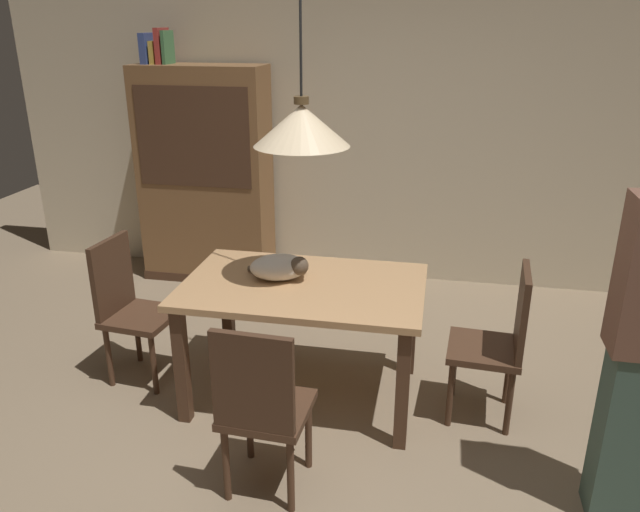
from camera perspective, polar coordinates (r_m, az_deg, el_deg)
The scene contains 13 objects.
ground at distance 3.44m, azimuth -2.01°, elevation -18.18°, with size 10.00×10.00×0.00m, color #847056.
back_wall at distance 5.33m, azimuth 4.42°, elevation 13.10°, with size 6.40×0.10×2.90m, color beige.
dining_table at distance 3.60m, azimuth -1.55°, elevation -4.04°, with size 1.40×0.90×0.75m.
chair_left_side at distance 4.05m, azimuth -17.32°, elevation -4.26°, with size 0.44×0.44×0.93m.
chair_near_front at distance 2.93m, azimuth -5.47°, elevation -13.58°, with size 0.42×0.42×0.93m.
chair_right_side at distance 3.61m, azimuth 16.36°, elevation -7.36°, with size 0.43×0.43×0.93m.
cat_sleeping at distance 3.60m, azimuth -3.68°, elevation -1.03°, with size 0.40×0.32×0.16m.
pendant_lamp at distance 3.31m, azimuth -1.73°, elevation 12.10°, with size 0.52×0.52×1.30m.
hutch_bookcase at distance 5.45m, azimuth -10.57°, elevation 6.98°, with size 1.12×0.45×1.85m.
book_blue_wide at distance 5.48m, azimuth -15.68°, elevation 18.10°, with size 0.06×0.24×0.24m, color #384C93.
book_yellow_short at distance 5.45m, azimuth -15.00°, elevation 17.83°, with size 0.04×0.20×0.18m, color gold.
book_red_tall at distance 5.42m, azimuth -14.48°, elevation 18.40°, with size 0.04×0.22×0.28m, color #B73833.
book_green_slim at distance 5.40m, azimuth -13.98°, elevation 18.33°, with size 0.03×0.20×0.26m, color #427A4C.
Camera 1 is at (0.63, -2.60, 2.17)m, focal length 34.40 mm.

